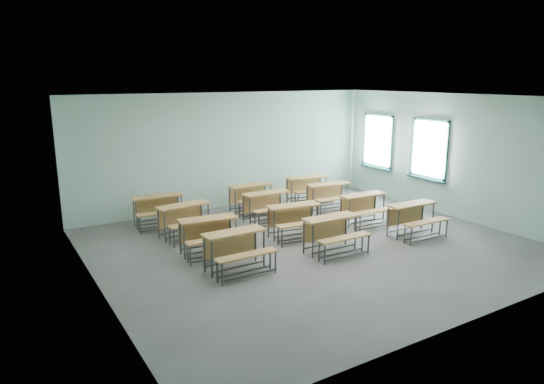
{
  "coord_description": "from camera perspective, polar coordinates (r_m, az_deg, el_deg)",
  "views": [
    {
      "loc": [
        -6.01,
        -8.15,
        3.6
      ],
      "look_at": [
        -0.31,
        1.2,
        1.0
      ],
      "focal_mm": 32.0,
      "sensor_mm": 36.0,
      "label": 1
    }
  ],
  "objects": [
    {
      "name": "desk_unit_r1c1",
      "position": [
        11.06,
        2.78,
        -2.88
      ],
      "size": [
        1.31,
        0.97,
        0.76
      ],
      "rotation": [
        0.0,
        0.0,
        -0.13
      ],
      "color": "#A6753C",
      "rests_on": "ground"
    },
    {
      "name": "desk_unit_r3c1",
      "position": [
        13.14,
        -2.31,
        -0.25
      ],
      "size": [
        1.22,
        0.82,
        0.76
      ],
      "rotation": [
        0.0,
        0.0,
        0.01
      ],
      "color": "#A6753C",
      "rests_on": "ground"
    },
    {
      "name": "desk_unit_r3c0",
      "position": [
        12.22,
        -13.18,
        -1.64
      ],
      "size": [
        1.29,
        0.93,
        0.76
      ],
      "rotation": [
        0.0,
        0.0,
        -0.1
      ],
      "color": "#A6753C",
      "rests_on": "ground"
    },
    {
      "name": "desk_unit_r0c2",
      "position": [
        11.65,
        16.41,
        -2.58
      ],
      "size": [
        1.23,
        0.84,
        0.76
      ],
      "rotation": [
        0.0,
        0.0,
        -0.03
      ],
      "color": "#A6753C",
      "rests_on": "ground"
    },
    {
      "name": "room",
      "position": [
        10.39,
        5.21,
        2.21
      ],
      "size": [
        9.04,
        8.04,
        3.24
      ],
      "color": "slate",
      "rests_on": "ground"
    },
    {
      "name": "desk_unit_r0c0",
      "position": [
        9.21,
        -4.12,
        -6.29
      ],
      "size": [
        1.22,
        0.83,
        0.76
      ],
      "rotation": [
        0.0,
        0.0,
        0.01
      ],
      "color": "#A6753C",
      "rests_on": "ground"
    },
    {
      "name": "desk_unit_r1c2",
      "position": [
        12.27,
        10.96,
        -1.47
      ],
      "size": [
        1.24,
        0.85,
        0.76
      ],
      "rotation": [
        0.0,
        0.0,
        -0.03
      ],
      "color": "#A6753C",
      "rests_on": "ground"
    },
    {
      "name": "desk_unit_r0c1",
      "position": [
        10.2,
        7.23,
        -4.38
      ],
      "size": [
        1.23,
        0.84,
        0.76
      ],
      "rotation": [
        0.0,
        0.0,
        -0.02
      ],
      "color": "#A6753C",
      "rests_on": "ground"
    },
    {
      "name": "desk_unit_r2c2",
      "position": [
        13.35,
        6.82,
        -0.12
      ],
      "size": [
        1.3,
        0.95,
        0.76
      ],
      "rotation": [
        0.0,
        0.0,
        -0.12
      ],
      "color": "#A6753C",
      "rests_on": "ground"
    },
    {
      "name": "desk_unit_r3c2",
      "position": [
        14.2,
        4.28,
        0.75
      ],
      "size": [
        1.31,
        0.97,
        0.76
      ],
      "rotation": [
        0.0,
        0.0,
        -0.14
      ],
      "color": "#A6753C",
      "rests_on": "ground"
    },
    {
      "name": "desk_unit_r2c1",
      "position": [
        12.25,
        -0.47,
        -1.25
      ],
      "size": [
        1.23,
        0.85,
        0.76
      ],
      "rotation": [
        0.0,
        0.0,
        0.03
      ],
      "color": "#A6753C",
      "rests_on": "ground"
    },
    {
      "name": "desk_unit_r2c0",
      "position": [
        11.25,
        -10.08,
        -2.79
      ],
      "size": [
        1.3,
        0.95,
        0.76
      ],
      "rotation": [
        0.0,
        0.0,
        0.12
      ],
      "color": "#A6753C",
      "rests_on": "ground"
    },
    {
      "name": "desk_unit_r1c0",
      "position": [
        10.1,
        -7.35,
        -4.56
      ],
      "size": [
        1.29,
        0.93,
        0.76
      ],
      "rotation": [
        0.0,
        0.0,
        -0.1
      ],
      "color": "#A6753C",
      "rests_on": "ground"
    }
  ]
}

